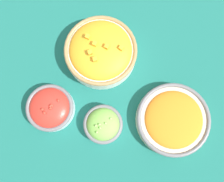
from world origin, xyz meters
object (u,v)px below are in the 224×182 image
Objects in this scene: bowl_squash at (101,52)px; bowl_carrots at (173,120)px; bowl_cherry_tomatoes at (50,108)px; bowl_lettuce at (103,124)px.

bowl_squash is 1.01× the size of bowl_carrots.
bowl_squash is 0.29m from bowl_carrots.
bowl_carrots is (-0.35, 0.02, -0.00)m from bowl_cherry_tomatoes.
bowl_carrots is at bearing -173.69° from bowl_lettuce.
bowl_lettuce reaches higher than bowl_carrots.
bowl_lettuce is 0.20m from bowl_carrots.
bowl_carrots is at bearing 177.05° from bowl_cherry_tomatoes.
bowl_lettuce is 0.16m from bowl_cherry_tomatoes.
bowl_squash is (0.02, -0.21, 0.01)m from bowl_lettuce.
bowl_squash is at bearing -85.51° from bowl_lettuce.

